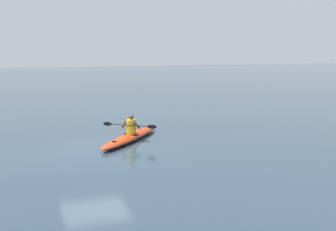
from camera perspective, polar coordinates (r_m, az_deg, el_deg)
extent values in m
plane|color=#283D4C|center=(16.53, -9.82, -4.34)|extent=(160.00, 160.00, 0.00)
ellipsoid|color=red|center=(17.77, -4.97, -2.87)|extent=(3.72, 4.23, 0.28)
torus|color=black|center=(17.78, -4.92, -2.48)|extent=(0.86, 0.86, 0.04)
cylinder|color=black|center=(16.44, -7.16, -3.40)|extent=(0.18, 0.18, 0.02)
cylinder|color=yellow|center=(17.77, -4.87, -1.48)|extent=(0.38, 0.38, 0.58)
sphere|color=brown|center=(17.70, -4.89, -0.21)|extent=(0.21, 0.21, 0.21)
cylinder|color=black|center=(17.57, -5.15, -1.29)|extent=(1.54, 1.31, 0.03)
ellipsoid|color=black|center=(17.18, -2.15, -1.49)|extent=(0.33, 0.29, 0.17)
ellipsoid|color=black|center=(18.01, -8.01, -1.09)|extent=(0.33, 0.29, 0.17)
cylinder|color=brown|center=(17.56, -4.13, -1.31)|extent=(0.32, 0.16, 0.34)
cylinder|color=brown|center=(17.80, -5.83, -1.19)|extent=(0.20, 0.31, 0.34)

